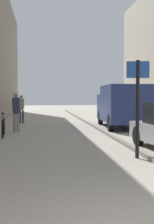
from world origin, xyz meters
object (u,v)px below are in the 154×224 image
(street_sign_post, at_px, (138,100))
(bicycle_leaning, at_px, (3,127))
(pedestrian_mid_block, at_px, (16,109))
(delivery_van, at_px, (122,105))
(pedestrian_main_foreground, at_px, (21,107))

(street_sign_post, height_order, bicycle_leaning, street_sign_post)
(pedestrian_mid_block, relative_size, delivery_van, 0.35)
(pedestrian_main_foreground, bearing_deg, street_sign_post, -72.95)
(pedestrian_mid_block, height_order, bicycle_leaning, pedestrian_mid_block)
(delivery_van, xyz_separation_m, bicycle_leaning, (-5.75, -2.99, -0.81))
(delivery_van, xyz_separation_m, street_sign_post, (-1.69, -7.99, 0.36))
(pedestrian_main_foreground, relative_size, pedestrian_mid_block, 0.94)
(pedestrian_main_foreground, relative_size, street_sign_post, 0.65)
(pedestrian_main_foreground, xyz_separation_m, bicycle_leaning, (-0.39, -6.16, -0.60))
(pedestrian_main_foreground, xyz_separation_m, street_sign_post, (3.67, -11.15, 0.56))
(delivery_van, relative_size, street_sign_post, 2.00)
(street_sign_post, xyz_separation_m, bicycle_leaning, (-4.06, 4.99, -1.16))
(street_sign_post, bearing_deg, bicycle_leaning, -40.45)
(bicycle_leaning, bearing_deg, delivery_van, 23.84)
(pedestrian_mid_block, distance_m, delivery_van, 5.52)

